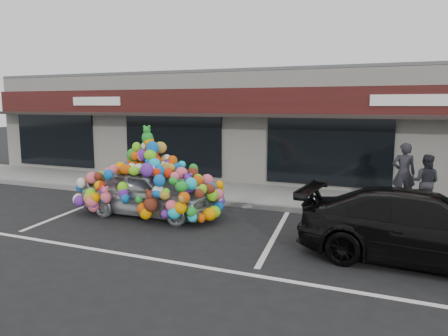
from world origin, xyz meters
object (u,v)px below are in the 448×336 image
at_px(toy_car, 149,187).
at_px(black_sedan, 424,228).
at_px(pedestrian_b, 426,182).
at_px(pedestrian_a, 404,173).

xyz_separation_m(toy_car, black_sedan, (6.83, -0.98, -0.11)).
height_order(black_sedan, pedestrian_b, pedestrian_b).
height_order(toy_car, black_sedan, toy_car).
bearing_deg(pedestrian_b, toy_car, 36.30).
xyz_separation_m(toy_car, pedestrian_a, (6.34, 3.57, 0.25)).
distance_m(pedestrian_a, pedestrian_b, 0.73).
height_order(black_sedan, pedestrian_a, pedestrian_a).
relative_size(toy_car, pedestrian_b, 2.64).
bearing_deg(black_sedan, toy_car, 84.55).
bearing_deg(black_sedan, pedestrian_a, 8.87).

